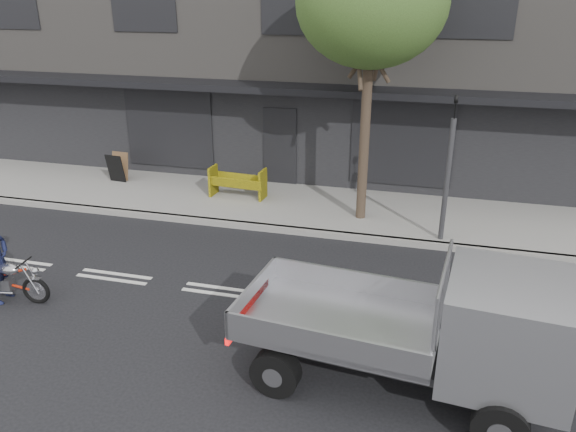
# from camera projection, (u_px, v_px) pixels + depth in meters

# --- Properties ---
(ground) EXTENTS (80.00, 80.00, 0.00)m
(ground) POSITION_uv_depth(u_px,v_px,m) (222.00, 291.00, 11.20)
(ground) COLOR black
(ground) RESTS_ON ground
(sidewalk) EXTENTS (32.00, 3.20, 0.15)m
(sidewalk) POSITION_uv_depth(u_px,v_px,m) (283.00, 205.00, 15.38)
(sidewalk) COLOR gray
(sidewalk) RESTS_ON ground
(kerb) EXTENTS (32.00, 0.20, 0.15)m
(kerb) POSITION_uv_depth(u_px,v_px,m) (266.00, 228.00, 13.94)
(kerb) COLOR gray
(kerb) RESTS_ON ground
(building_main) EXTENTS (26.00, 10.00, 8.00)m
(building_main) POSITION_uv_depth(u_px,v_px,m) (331.00, 35.00, 19.78)
(building_main) COLOR slate
(building_main) RESTS_ON ground
(street_tree) EXTENTS (3.40, 3.40, 6.74)m
(street_tree) POSITION_uv_depth(u_px,v_px,m) (372.00, 4.00, 12.43)
(street_tree) COLOR #382B21
(street_tree) RESTS_ON ground
(traffic_light_pole) EXTENTS (0.12, 0.12, 3.50)m
(traffic_light_pole) POSITION_uv_depth(u_px,v_px,m) (447.00, 178.00, 12.59)
(traffic_light_pole) COLOR #2D2D30
(traffic_light_pole) RESTS_ON ground
(motorcycle) EXTENTS (1.71, 0.50, 0.88)m
(motorcycle) POSITION_uv_depth(u_px,v_px,m) (7.00, 280.00, 10.72)
(motorcycle) COLOR black
(motorcycle) RESTS_ON ground
(flatbed_ute) EXTENTS (4.82, 2.36, 2.15)m
(flatbed_ute) POSITION_uv_depth(u_px,v_px,m) (474.00, 329.00, 7.81)
(flatbed_ute) COLOR black
(flatbed_ute) RESTS_ON ground
(construction_barrier) EXTENTS (1.61, 0.76, 0.88)m
(construction_barrier) POSITION_uv_depth(u_px,v_px,m) (235.00, 185.00, 15.39)
(construction_barrier) COLOR #FFE80D
(construction_barrier) RESTS_ON sidewalk
(sandwich_board) EXTENTS (0.57, 0.41, 0.86)m
(sandwich_board) POSITION_uv_depth(u_px,v_px,m) (115.00, 169.00, 16.75)
(sandwich_board) COLOR black
(sandwich_board) RESTS_ON sidewalk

